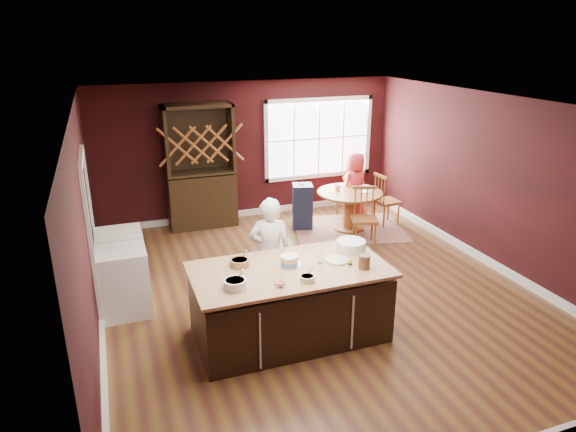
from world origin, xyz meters
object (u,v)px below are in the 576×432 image
Objects in this scene: chair_north at (348,194)px; seated_woman at (355,186)px; kitchen_island at (290,304)px; hutch at (200,167)px; baker at (270,253)px; toddler at (306,188)px; chair_east at (387,199)px; layer_cake at (289,261)px; dryer at (121,262)px; dining_table at (350,203)px; washer at (124,282)px; chair_south at (365,217)px; high_chair at (302,205)px.

chair_north is 0.67× the size of seated_woman.
hutch is at bearing 93.46° from kitchen_island.
baker is 3.03m from toddler.
kitchen_island is at bearing 129.32° from chair_east.
layer_cake is 2.68m from dryer.
dining_table is 1.33× the size of dryer.
washer is 0.99× the size of dryer.
hutch is (-2.91, 0.69, 0.48)m from seated_woman.
hutch reaches higher than dining_table.
layer_cake reaches higher than chair_north.
seated_woman reaches higher than chair_east.
layer_cake is 0.29× the size of chair_east.
layer_cake is at bearing -115.65° from chair_south.
baker is 1.50× the size of chair_east.
seated_woman is (2.63, 3.43, -0.29)m from layer_cake.
seated_woman is (2.66, 3.51, 0.25)m from kitchen_island.
hutch is 2.54× the size of dryer.
baker reaches higher than layer_cake.
high_chair is (-1.61, 0.38, -0.07)m from chair_east.
high_chair is 0.38× the size of hutch.
high_chair is (-0.81, 0.38, -0.08)m from dining_table.
chair_east is at bearing 19.53° from washer.
dining_table is 1.35× the size of washer.
dining_table is 0.79m from chair_north.
layer_cake is at bearing -43.93° from dryer.
dryer is at bearing 136.07° from layer_cake.
baker is 3.04m from high_chair.
kitchen_island is at bearing -98.01° from high_chair.
seated_woman is (-0.47, 0.47, 0.17)m from chair_east.
toddler reaches higher than chair_north.
washer is 0.64m from dryer.
chair_south is 3.22m from hutch.
dining_table is 0.89m from high_chair.
chair_north is (2.61, 3.68, -0.52)m from layer_cake.
dining_table is 1.18× the size of chair_south.
washer is at bearing -157.01° from dining_table.
baker is at bearing 120.88° from chair_east.
toddler reaches higher than high_chair.
toddler is at bearing -23.99° from hutch.
chair_east is (3.11, 2.24, -0.26)m from baker.
chair_south is 0.44× the size of hutch.
layer_cake is at bearing -115.01° from toddler.
dryer is at bearing 90.00° from washer.
baker is 5.20× the size of layer_cake.
hutch is at bearing 54.92° from dryer.
seated_woman is at bearing -116.01° from baker.
chair_south is at bearing -41.71° from high_chair.
seated_woman is at bearing 26.38° from washer.
high_chair is 3.47× the size of toddler.
chair_north is (-0.49, 0.72, -0.06)m from chair_east.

